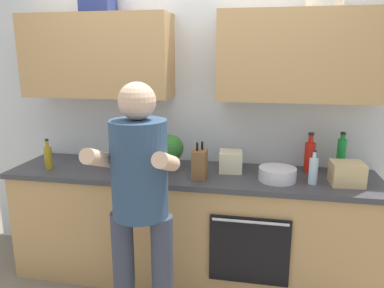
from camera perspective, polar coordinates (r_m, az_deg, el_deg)
ground_plane at (r=3.26m, az=-0.30°, el=-19.59°), size 12.00×12.00×0.00m
back_wall_unit at (r=3.01m, az=0.66°, el=8.18°), size 4.00×0.38×2.50m
counter at (r=3.03m, az=-0.29°, el=-12.46°), size 2.84×0.67×0.90m
person_standing at (r=2.27m, az=-8.05°, el=-7.65°), size 0.49×0.45×1.64m
bottle_hotsauce at (r=2.98m, az=17.75°, el=-1.77°), size 0.08×0.08×0.31m
bottle_soda at (r=3.04m, az=22.08°, el=-1.57°), size 0.07×0.07×0.32m
bottle_water at (r=2.72m, az=18.25°, el=-3.91°), size 0.06×0.06×0.24m
bottle_wine at (r=3.05m, az=-10.96°, el=-1.61°), size 0.07×0.07×0.24m
bottle_oil at (r=3.13m, az=-21.37°, el=-1.90°), size 0.06×0.06×0.24m
cup_tea at (r=2.94m, az=0.60°, el=-3.06°), size 0.08×0.08×0.08m
cup_stoneware at (r=3.13m, az=-12.99°, el=-2.29°), size 0.08×0.08×0.09m
mixing_bowl at (r=2.74m, az=13.07°, el=-4.57°), size 0.27×0.27×0.10m
knife_block at (r=2.69m, az=1.18°, el=-3.14°), size 0.10×0.14×0.27m
potted_herb at (r=2.89m, az=-3.38°, el=-0.90°), size 0.21×0.21×0.28m
grocery_bag_rice at (r=2.89m, az=6.00°, el=-2.67°), size 0.19×0.21×0.16m
grocery_bag_crisps at (r=2.87m, az=-8.68°, el=-2.88°), size 0.20×0.24×0.16m
grocery_bag_bread at (r=2.79m, az=22.87°, el=-4.24°), size 0.23×0.20×0.16m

